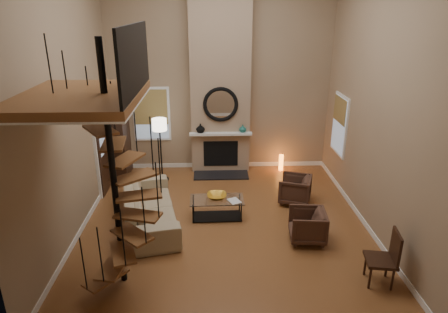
{
  "coord_description": "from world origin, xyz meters",
  "views": [
    {
      "loc": [
        -0.29,
        -7.48,
        4.41
      ],
      "look_at": [
        0.0,
        0.4,
        1.4
      ],
      "focal_mm": 31.79,
      "sensor_mm": 36.0,
      "label": 1
    }
  ],
  "objects_px": {
    "sofa": "(149,206)",
    "side_chair": "(387,256)",
    "armchair_far": "(311,225)",
    "accent_lamp": "(281,162)",
    "hutch": "(120,142)",
    "floor_lamp": "(160,130)",
    "armchair_near": "(298,190)",
    "coffee_table": "(217,206)"
  },
  "relations": [
    {
      "from": "sofa",
      "to": "side_chair",
      "type": "height_order",
      "value": "side_chair"
    },
    {
      "from": "armchair_far",
      "to": "accent_lamp",
      "type": "height_order",
      "value": "armchair_far"
    },
    {
      "from": "hutch",
      "to": "accent_lamp",
      "type": "relative_size",
      "value": 4.49
    },
    {
      "from": "sofa",
      "to": "floor_lamp",
      "type": "bearing_deg",
      "value": -12.76
    },
    {
      "from": "floor_lamp",
      "to": "accent_lamp",
      "type": "xyz_separation_m",
      "value": [
        3.3,
        0.51,
        -1.16
      ]
    },
    {
      "from": "armchair_near",
      "to": "floor_lamp",
      "type": "height_order",
      "value": "floor_lamp"
    },
    {
      "from": "sofa",
      "to": "armchair_near",
      "type": "bearing_deg",
      "value": -89.24
    },
    {
      "from": "coffee_table",
      "to": "floor_lamp",
      "type": "relative_size",
      "value": 0.7
    },
    {
      "from": "sofa",
      "to": "coffee_table",
      "type": "height_order",
      "value": "sofa"
    },
    {
      "from": "coffee_table",
      "to": "side_chair",
      "type": "height_order",
      "value": "side_chair"
    },
    {
      "from": "armchair_near",
      "to": "side_chair",
      "type": "xyz_separation_m",
      "value": [
        0.85,
        -2.93,
        0.17
      ]
    },
    {
      "from": "coffee_table",
      "to": "accent_lamp",
      "type": "bearing_deg",
      "value": 54.28
    },
    {
      "from": "hutch",
      "to": "accent_lamp",
      "type": "distance_m",
      "value": 4.52
    },
    {
      "from": "hutch",
      "to": "floor_lamp",
      "type": "relative_size",
      "value": 1.2
    },
    {
      "from": "hutch",
      "to": "armchair_near",
      "type": "relative_size",
      "value": 2.84
    },
    {
      "from": "armchair_near",
      "to": "accent_lamp",
      "type": "bearing_deg",
      "value": -159.88
    },
    {
      "from": "coffee_table",
      "to": "floor_lamp",
      "type": "distance_m",
      "value": 2.78
    },
    {
      "from": "sofa",
      "to": "armchair_near",
      "type": "distance_m",
      "value": 3.47
    },
    {
      "from": "hutch",
      "to": "sofa",
      "type": "distance_m",
      "value": 2.97
    },
    {
      "from": "armchair_far",
      "to": "accent_lamp",
      "type": "relative_size",
      "value": 1.54
    },
    {
      "from": "floor_lamp",
      "to": "side_chair",
      "type": "relative_size",
      "value": 1.7
    },
    {
      "from": "armchair_near",
      "to": "side_chair",
      "type": "distance_m",
      "value": 3.06
    },
    {
      "from": "armchair_near",
      "to": "floor_lamp",
      "type": "xyz_separation_m",
      "value": [
        -3.35,
        1.49,
        1.06
      ]
    },
    {
      "from": "floor_lamp",
      "to": "side_chair",
      "type": "distance_m",
      "value": 6.16
    },
    {
      "from": "floor_lamp",
      "to": "coffee_table",
      "type": "bearing_deg",
      "value": -55.66
    },
    {
      "from": "hutch",
      "to": "coffee_table",
      "type": "relative_size",
      "value": 1.71
    },
    {
      "from": "accent_lamp",
      "to": "armchair_near",
      "type": "bearing_deg",
      "value": -88.7
    },
    {
      "from": "side_chair",
      "to": "floor_lamp",
      "type": "bearing_deg",
      "value": 133.52
    },
    {
      "from": "hutch",
      "to": "side_chair",
      "type": "height_order",
      "value": "hutch"
    },
    {
      "from": "armchair_far",
      "to": "coffee_table",
      "type": "relative_size",
      "value": 0.59
    },
    {
      "from": "armchair_far",
      "to": "floor_lamp",
      "type": "distance_m",
      "value": 4.63
    },
    {
      "from": "armchair_far",
      "to": "side_chair",
      "type": "relative_size",
      "value": 0.7
    },
    {
      "from": "armchair_far",
      "to": "side_chair",
      "type": "height_order",
      "value": "side_chair"
    },
    {
      "from": "hutch",
      "to": "armchair_near",
      "type": "xyz_separation_m",
      "value": [
        4.51,
        -1.93,
        -0.6
      ]
    },
    {
      "from": "side_chair",
      "to": "hutch",
      "type": "bearing_deg",
      "value": 137.75
    },
    {
      "from": "sofa",
      "to": "coffee_table",
      "type": "bearing_deg",
      "value": -95.98
    },
    {
      "from": "armchair_near",
      "to": "armchair_far",
      "type": "xyz_separation_m",
      "value": [
        -0.09,
        -1.63,
        0.0
      ]
    },
    {
      "from": "sofa",
      "to": "armchair_near",
      "type": "relative_size",
      "value": 3.66
    },
    {
      "from": "sofa",
      "to": "armchair_far",
      "type": "height_order",
      "value": "sofa"
    },
    {
      "from": "hutch",
      "to": "sofa",
      "type": "height_order",
      "value": "hutch"
    },
    {
      "from": "coffee_table",
      "to": "side_chair",
      "type": "distance_m",
      "value": 3.62
    },
    {
      "from": "accent_lamp",
      "to": "sofa",
      "type": "bearing_deg",
      "value": -140.46
    }
  ]
}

